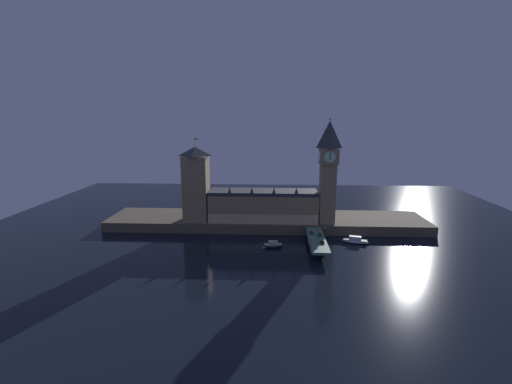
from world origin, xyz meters
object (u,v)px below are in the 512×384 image
car_northbound_lead (312,233)px  car_southbound_lead (322,242)px  street_lamp_near (311,240)px  victoria_tower (196,184)px  pedestrian_far_rail (308,232)px  boat_downstream (355,241)px  boat_upstream (273,245)px  car_southbound_trail (320,235)px  street_lamp_mid (325,231)px  street_lamp_far (307,225)px  clock_tower (328,169)px

car_northbound_lead → car_southbound_lead: bearing=-75.2°
street_lamp_near → victoria_tower: bearing=146.0°
car_northbound_lead → car_southbound_lead: (4.44, -16.76, -0.09)m
car_northbound_lead → pedestrian_far_rail: (-2.22, 0.98, 0.11)m
boat_downstream → boat_upstream: bearing=-168.9°
car_southbound_trail → street_lamp_near: size_ratio=0.64×
car_southbound_lead → street_lamp_mid: street_lamp_mid is taller
street_lamp_near → street_lamp_far: street_lamp_far is taller
street_lamp_near → street_lamp_mid: (9.67, 14.72, 0.60)m
pedestrian_far_rail → boat_upstream: pedestrian_far_rail is taller
street_lamp_mid → street_lamp_far: (-9.67, 14.72, -0.39)m
boat_downstream → pedestrian_far_rail: bearing=179.1°
car_southbound_trail → street_lamp_far: street_lamp_far is taller
victoria_tower → boat_downstream: bearing=-13.7°
victoria_tower → street_lamp_near: (73.13, -49.30, -21.95)m
street_lamp_mid → car_southbound_trail: bearing=117.3°
pedestrian_far_rail → boat_upstream: (-21.14, -10.28, -5.15)m
car_southbound_trail → street_lamp_near: 21.25m
street_lamp_mid → boat_downstream: size_ratio=0.44×
clock_tower → pedestrian_far_rail: 44.40m
clock_tower → boat_downstream: bearing=-55.8°
car_northbound_lead → car_southbound_trail: (4.44, -4.06, -0.06)m
street_lamp_near → car_northbound_lead: bearing=83.7°
street_lamp_mid → boat_downstream: bearing=26.1°
car_northbound_lead → street_lamp_near: 24.20m
car_southbound_trail → boat_upstream: 28.72m
pedestrian_far_rail → boat_upstream: bearing=-154.1°
car_northbound_lead → clock_tower: bearing=62.1°
car_northbound_lead → street_lamp_mid: street_lamp_mid is taller
victoria_tower → boat_upstream: bearing=-33.6°
victoria_tower → street_lamp_mid: size_ratio=7.77×
car_southbound_lead → street_lamp_far: bearing=107.5°
boat_upstream → street_lamp_far: bearing=35.7°
boat_upstream → pedestrian_far_rail: bearing=25.9°
victoria_tower → street_lamp_near: bearing=-34.0°
street_lamp_far → boat_downstream: (29.32, -5.08, -8.23)m
street_lamp_far → clock_tower: bearing=49.2°
victoria_tower → boat_upstream: (52.39, -34.76, -30.15)m
street_lamp_mid → boat_upstream: 31.66m
car_southbound_lead → clock_tower: bearing=79.3°
clock_tower → street_lamp_near: size_ratio=11.06×
car_southbound_trail → boat_downstream: car_southbound_trail is taller
car_southbound_trail → pedestrian_far_rail: (-6.65, 5.04, 0.18)m
street_lamp_far → car_northbound_lead: bearing=-64.9°
pedestrian_far_rail → street_lamp_far: size_ratio=0.24×
boat_upstream → car_northbound_lead: bearing=21.7°
clock_tower → car_northbound_lead: size_ratio=15.77×
street_lamp_far → boat_upstream: size_ratio=0.52×
car_southbound_trail → car_southbound_lead: bearing=-90.0°
clock_tower → car_southbound_lead: bearing=-100.7°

